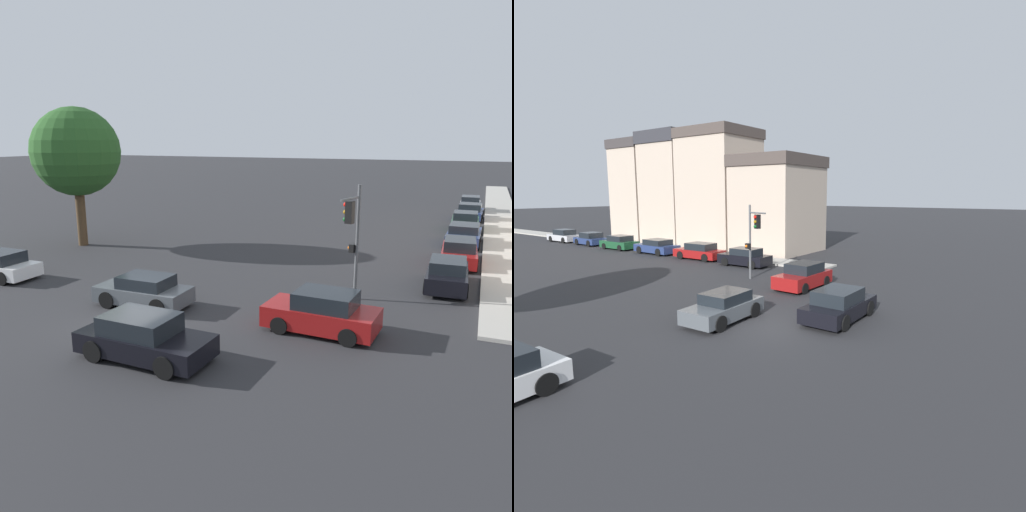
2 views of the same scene
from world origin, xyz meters
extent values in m
plane|color=#28282B|center=(0.00, 0.00, 0.00)|extent=(300.00, 300.00, 0.00)
cube|color=#ADA89E|center=(13.14, 33.71, 0.07)|extent=(2.58, 60.00, 0.14)
cylinder|color=#4C3823|center=(-11.63, 10.12, 1.93)|extent=(0.59, 0.59, 3.86)
sphere|color=#285623|center=(-11.63, 10.12, 5.90)|extent=(5.44, 5.44, 5.44)
cylinder|color=#515456|center=(6.95, 6.40, 2.44)|extent=(0.14, 0.14, 4.88)
cylinder|color=#515456|center=(6.77, 5.65, 4.38)|extent=(0.45, 1.52, 0.10)
cube|color=black|center=(6.77, 5.65, 3.83)|extent=(0.36, 0.36, 0.90)
sphere|color=red|center=(6.59, 5.69, 4.13)|extent=(0.20, 0.20, 0.20)
sphere|color=#99660F|center=(6.59, 5.69, 3.83)|extent=(0.20, 0.20, 0.20)
sphere|color=#0F511E|center=(6.59, 5.69, 3.53)|extent=(0.20, 0.20, 0.20)
cube|color=black|center=(6.77, 6.44, 2.21)|extent=(0.29, 0.39, 0.35)
sphere|color=orange|center=(6.64, 6.47, 2.21)|extent=(0.18, 0.18, 0.18)
cube|color=black|center=(2.44, -2.18, 0.52)|extent=(4.26, 1.89, 0.65)
cube|color=black|center=(2.27, -2.18, 1.13)|extent=(2.22, 1.65, 0.59)
cylinder|color=black|center=(3.77, -1.33, 0.35)|extent=(0.70, 0.23, 0.70)
cylinder|color=black|center=(3.75, -3.06, 0.35)|extent=(0.70, 0.23, 0.70)
cylinder|color=black|center=(1.14, -1.30, 0.35)|extent=(0.70, 0.23, 0.70)
cylinder|color=black|center=(1.12, -3.04, 0.35)|extent=(0.70, 0.23, 0.70)
cube|color=maroon|center=(6.73, 2.24, 0.55)|extent=(4.03, 1.95, 0.75)
cube|color=black|center=(6.89, 2.23, 1.21)|extent=(2.12, 1.67, 0.58)
cylinder|color=black|center=(5.48, 1.42, 0.32)|extent=(0.64, 0.24, 0.63)
cylinder|color=black|center=(5.53, 3.13, 0.32)|extent=(0.64, 0.24, 0.63)
cylinder|color=black|center=(7.94, 1.34, 0.32)|extent=(0.64, 0.24, 0.63)
cylinder|color=black|center=(7.99, 3.06, 0.32)|extent=(0.64, 0.24, 0.63)
cube|color=#4C5156|center=(-0.71, 1.92, 0.51)|extent=(3.93, 1.87, 0.63)
cube|color=black|center=(-0.56, 1.93, 1.07)|extent=(2.07, 1.59, 0.48)
cylinder|color=black|center=(-1.88, 1.07, 0.35)|extent=(0.70, 0.25, 0.70)
cylinder|color=black|center=(-1.94, 2.69, 0.35)|extent=(0.70, 0.25, 0.70)
cylinder|color=black|center=(0.52, 1.16, 0.35)|extent=(0.70, 0.25, 0.70)
cylinder|color=black|center=(0.46, 2.77, 0.35)|extent=(0.70, 0.25, 0.70)
cylinder|color=black|center=(-8.53, 1.58, 0.33)|extent=(0.66, 0.24, 0.66)
cylinder|color=black|center=(-8.60, 3.29, 0.33)|extent=(0.66, 0.24, 0.66)
cube|color=black|center=(10.41, 9.66, 0.54)|extent=(1.87, 4.18, 0.71)
cube|color=black|center=(10.42, 9.50, 1.16)|extent=(1.59, 2.20, 0.51)
cylinder|color=black|center=(9.56, 10.91, 0.34)|extent=(0.24, 0.68, 0.67)
cylinder|color=black|center=(11.17, 10.97, 0.34)|extent=(0.24, 0.68, 0.67)
cylinder|color=black|center=(9.65, 8.36, 0.34)|extent=(0.24, 0.68, 0.67)
cylinder|color=black|center=(11.26, 8.42, 0.34)|extent=(0.24, 0.68, 0.67)
cube|color=maroon|center=(10.67, 14.84, 0.52)|extent=(1.95, 4.59, 0.66)
cube|color=black|center=(10.67, 14.66, 1.14)|extent=(1.66, 2.41, 0.57)
cylinder|color=black|center=(9.78, 16.21, 0.35)|extent=(0.25, 0.70, 0.70)
cylinder|color=black|center=(11.45, 16.28, 0.35)|extent=(0.25, 0.70, 0.70)
cylinder|color=black|center=(9.88, 13.41, 0.35)|extent=(0.25, 0.70, 0.70)
cylinder|color=black|center=(11.56, 13.47, 0.35)|extent=(0.25, 0.70, 0.70)
cube|color=navy|center=(10.67, 20.40, 0.53)|extent=(2.05, 4.51, 0.67)
cube|color=black|center=(10.67, 20.23, 1.11)|extent=(1.76, 2.36, 0.51)
cylinder|color=black|center=(9.78, 21.81, 0.35)|extent=(0.24, 0.71, 0.70)
cylinder|color=black|center=(11.62, 21.77, 0.35)|extent=(0.24, 0.71, 0.70)
cylinder|color=black|center=(9.72, 19.04, 0.35)|extent=(0.24, 0.71, 0.70)
cylinder|color=black|center=(11.56, 19.00, 0.35)|extent=(0.24, 0.71, 0.70)
cube|color=#194728|center=(10.52, 25.99, 0.51)|extent=(1.93, 4.12, 0.68)
cube|color=black|center=(10.53, 25.83, 1.12)|extent=(1.68, 2.15, 0.55)
cylinder|color=black|center=(9.62, 27.24, 0.31)|extent=(0.23, 0.62, 0.61)
cylinder|color=black|center=(11.38, 27.27, 0.31)|extent=(0.23, 0.62, 0.61)
cylinder|color=black|center=(9.67, 24.71, 0.31)|extent=(0.23, 0.62, 0.61)
cylinder|color=black|center=(11.42, 24.74, 0.31)|extent=(0.23, 0.62, 0.61)
cube|color=navy|center=(10.69, 31.46, 0.50)|extent=(2.07, 4.00, 0.62)
cube|color=black|center=(10.68, 31.30, 1.10)|extent=(1.77, 2.11, 0.58)
cylinder|color=black|center=(9.83, 32.71, 0.34)|extent=(0.25, 0.69, 0.69)
cylinder|color=black|center=(11.64, 32.65, 0.34)|extent=(0.25, 0.69, 0.69)
cylinder|color=black|center=(9.74, 30.28, 0.34)|extent=(0.25, 0.69, 0.69)
cylinder|color=black|center=(11.55, 30.21, 0.34)|extent=(0.25, 0.69, 0.69)
cube|color=#B7B7BC|center=(10.53, 36.76, 0.52)|extent=(1.79, 4.48, 0.66)
cube|color=black|center=(10.53, 36.59, 1.15)|extent=(1.56, 2.34, 0.61)
cylinder|color=black|center=(9.70, 38.14, 0.33)|extent=(0.23, 0.67, 0.67)
cylinder|color=black|center=(11.34, 38.16, 0.33)|extent=(0.23, 0.67, 0.67)
cylinder|color=black|center=(9.73, 35.37, 0.33)|extent=(0.23, 0.67, 0.67)
cylinder|color=black|center=(11.37, 35.39, 0.33)|extent=(0.23, 0.67, 0.67)
camera|label=1|loc=(11.55, -13.90, 6.72)|focal=35.00mm
camera|label=2|loc=(-13.47, -9.59, 5.61)|focal=28.00mm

